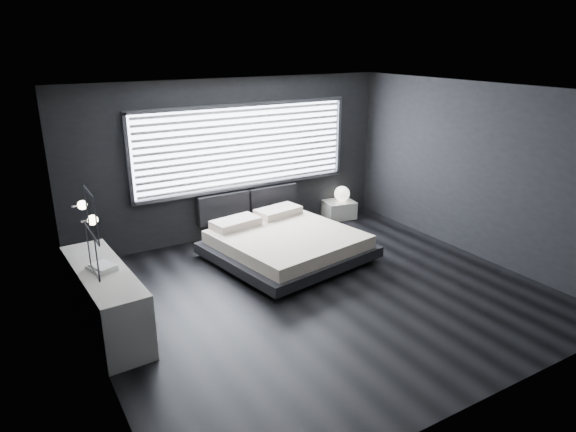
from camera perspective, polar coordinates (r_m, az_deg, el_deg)
room at (r=6.86m, az=3.62°, el=1.95°), size 6.04×6.00×2.80m
window at (r=9.18m, az=-4.84°, el=7.66°), size 4.14×0.09×1.52m
headboard at (r=9.40m, az=-4.39°, el=1.40°), size 1.96×0.16×0.52m
sconce_near at (r=5.81m, az=-20.91°, el=-0.42°), size 0.18×0.11×0.11m
sconce_far at (r=6.38m, az=-21.91°, el=1.13°), size 0.18×0.11×0.11m
wall_art_upper at (r=5.16m, az=-21.00°, el=0.10°), size 0.01×0.48×0.48m
wall_art_lower at (r=5.55m, az=-20.90°, el=-3.77°), size 0.01×0.48×0.48m
bed at (r=8.37m, az=-0.24°, el=-2.99°), size 2.58×2.50×0.58m
nightstand at (r=10.37m, az=5.66°, el=0.75°), size 0.66×0.58×0.34m
orb_lamp at (r=10.28m, az=6.01°, el=2.48°), size 0.31×0.31×0.31m
dresser at (r=6.74m, az=-19.62°, el=-8.67°), size 0.68×2.04×0.80m
book_stack at (r=6.54m, az=-19.94°, el=-5.38°), size 0.34×0.40×0.07m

